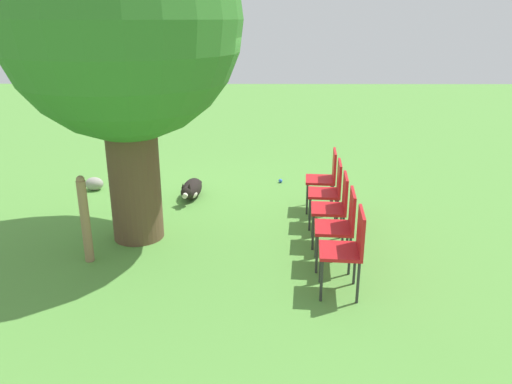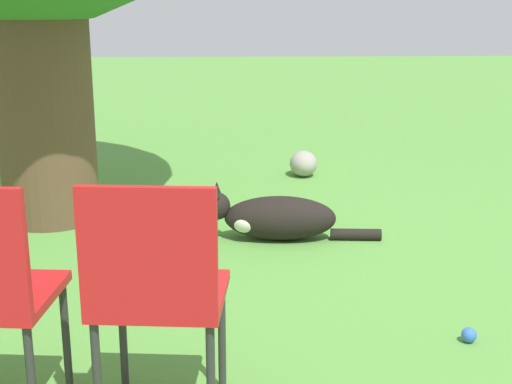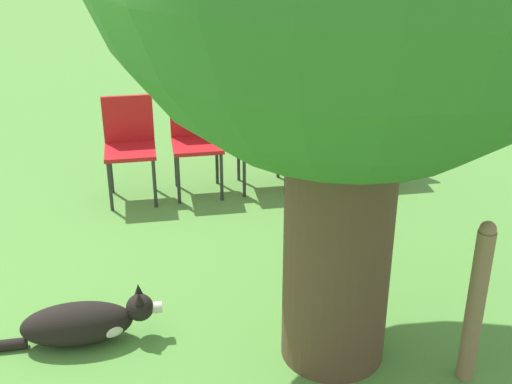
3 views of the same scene
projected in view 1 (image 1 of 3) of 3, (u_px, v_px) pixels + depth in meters
The scene contains 11 objects.
ground_plane at pixel (179, 212), 7.36m from camera, with size 30.00×30.00×0.00m, color #56933D.
oak_tree at pixel (122, 25), 5.66m from camera, with size 2.78×2.78×4.08m.
dog at pixel (191, 189), 7.88m from camera, with size 0.34×1.18×0.36m.
fence_post at pixel (85, 219), 5.71m from camera, with size 0.10×0.10×1.05m.
red_chair_0 at pixel (326, 176), 7.25m from camera, with size 0.46×0.48×0.91m.
red_chair_1 at pixel (330, 189), 6.69m from camera, with size 0.46×0.48×0.91m.
red_chair_2 at pixel (335, 204), 6.13m from camera, with size 0.46×0.48×0.91m.
red_chair_3 at pixel (341, 223), 5.58m from camera, with size 0.46×0.48×0.91m.
red_chair_4 at pixel (348, 246), 5.02m from camera, with size 0.46×0.48×0.91m.
tennis_ball at pixel (280, 181), 8.64m from camera, with size 0.07×0.07×0.07m.
garden_rock at pixel (94, 184), 8.25m from camera, with size 0.30×0.23×0.22m.
Camera 1 is at (-1.19, 6.84, 2.71)m, focal length 35.00 mm.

